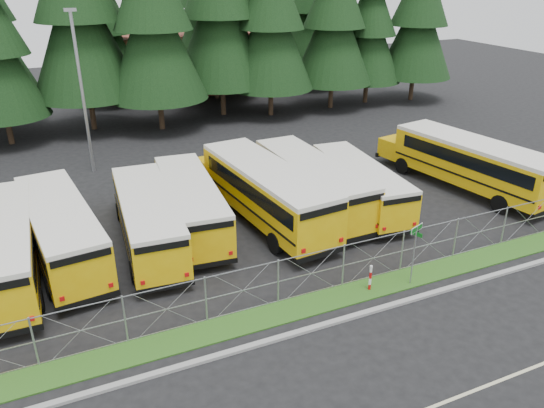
{
  "coord_description": "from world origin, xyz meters",
  "views": [
    {
      "loc": [
        -11.54,
        -17.2,
        12.55
      ],
      "look_at": [
        -2.03,
        4.0,
        1.95
      ],
      "focal_mm": 35.0,
      "sensor_mm": 36.0,
      "label": 1
    }
  ],
  "objects": [
    {
      "name": "conifer_13",
      "position": [
        16.5,
        34.61,
        8.72
      ],
      "size": [
        7.88,
        7.88,
        17.44
      ],
      "primitive_type": null,
      "color": "black",
      "rests_on": "ground"
    },
    {
      "name": "bus_4",
      "position": [
        -1.52,
        6.24,
        1.56
      ],
      "size": [
        3.95,
        12.13,
        3.12
      ],
      "primitive_type": null,
      "rotation": [
        0.0,
        0.0,
        0.1
      ],
      "color": "#D69E06",
      "rests_on": "ground"
    },
    {
      "name": "street_sign",
      "position": [
        1.72,
        -2.09,
        2.03
      ],
      "size": [
        0.79,
        0.52,
        2.81
      ],
      "color": "#989AA0",
      "rests_on": "ground"
    },
    {
      "name": "conifer_9",
      "position": [
        22.84,
        25.37,
        7.89
      ],
      "size": [
        7.14,
        7.14,
        15.78
      ],
      "primitive_type": null,
      "color": "black",
      "rests_on": "ground"
    },
    {
      "name": "bus_6",
      "position": [
        3.94,
        5.7,
        1.29
      ],
      "size": [
        3.22,
        9.98,
        2.57
      ],
      "primitive_type": null,
      "rotation": [
        0.0,
        0.0,
        -0.09
      ],
      "color": "#D69E06",
      "rests_on": "ground"
    },
    {
      "name": "brick_building",
      "position": [
        6.0,
        40.0,
        3.0
      ],
      "size": [
        22.0,
        10.0,
        6.0
      ],
      "primitive_type": "cube",
      "color": "brown",
      "rests_on": "ground"
    },
    {
      "name": "chainlink_fence",
      "position": [
        0.0,
        -1.0,
        1.0
      ],
      "size": [
        44.0,
        0.1,
        2.0
      ],
      "primitive_type": null,
      "color": "#989AA0",
      "rests_on": "ground"
    },
    {
      "name": "bus_1",
      "position": [
        -11.58,
        6.36,
        1.41
      ],
      "size": [
        3.73,
        11.0,
        2.83
      ],
      "primitive_type": null,
      "rotation": [
        0.0,
        0.0,
        0.11
      ],
      "color": "#D69E06",
      "rests_on": "ground"
    },
    {
      "name": "bus_3",
      "position": [
        -5.33,
        6.84,
        1.35
      ],
      "size": [
        3.36,
        10.45,
        2.69
      ],
      "primitive_type": null,
      "rotation": [
        0.0,
        0.0,
        -0.09
      ],
      "color": "#D69E06",
      "rests_on": "ground"
    },
    {
      "name": "bus_0",
      "position": [
        -13.88,
        5.51,
        1.44
      ],
      "size": [
        2.78,
        10.99,
        2.87
      ],
      "primitive_type": null,
      "rotation": [
        0.0,
        0.0,
        -0.02
      ],
      "color": "#D69E06",
      "rests_on": "ground"
    },
    {
      "name": "light_standard",
      "position": [
        -8.87,
        17.56,
        5.5
      ],
      "size": [
        0.7,
        0.35,
        10.14
      ],
      "color": "#989AA0",
      "rests_on": "ground"
    },
    {
      "name": "curb",
      "position": [
        0.0,
        -3.1,
        0.06
      ],
      "size": [
        50.0,
        0.25,
        0.12
      ],
      "primitive_type": "cube",
      "color": "gray",
      "rests_on": "ground"
    },
    {
      "name": "grass_verge",
      "position": [
        0.0,
        -1.7,
        0.03
      ],
      "size": [
        50.0,
        1.4,
        0.06
      ],
      "primitive_type": "cube",
      "color": "#1C4C15",
      "rests_on": "ground"
    },
    {
      "name": "conifer_4",
      "position": [
        -2.4,
        25.38,
        8.7
      ],
      "size": [
        7.87,
        7.87,
        17.4
      ],
      "primitive_type": null,
      "color": "black",
      "rests_on": "ground"
    },
    {
      "name": "bus_5",
      "position": [
        1.34,
        6.56,
        1.45
      ],
      "size": [
        2.9,
        11.13,
        2.9
      ],
      "primitive_type": null,
      "rotation": [
        0.0,
        0.0,
        0.03
      ],
      "color": "#D69E06",
      "rests_on": "ground"
    },
    {
      "name": "conifer_8",
      "position": [
        18.05,
        26.3,
        7.03
      ],
      "size": [
        6.36,
        6.36,
        14.06
      ],
      "primitive_type": null,
      "color": "black",
      "rests_on": "ground"
    },
    {
      "name": "conifer_6",
      "position": [
        7.61,
        25.73,
        8.25
      ],
      "size": [
        7.46,
        7.46,
        16.5
      ],
      "primitive_type": null,
      "color": "black",
      "rests_on": "ground"
    },
    {
      "name": "conifer_3",
      "position": [
        -7.56,
        27.61,
        9.4
      ],
      "size": [
        8.5,
        8.5,
        18.8
      ],
      "primitive_type": null,
      "color": "black",
      "rests_on": "ground"
    },
    {
      "name": "road_lane_line",
      "position": [
        0.0,
        -8.0,
        0.01
      ],
      "size": [
        50.0,
        0.12,
        0.01
      ],
      "primitive_type": "cube",
      "color": "beige",
      "rests_on": "ground"
    },
    {
      "name": "ground",
      "position": [
        0.0,
        0.0,
        0.0
      ],
      "size": [
        120.0,
        120.0,
        0.0
      ],
      "primitive_type": "plane",
      "color": "black",
      "rests_on": "ground"
    },
    {
      "name": "bus_east",
      "position": [
        11.3,
        5.26,
        1.54
      ],
      "size": [
        4.66,
        12.06,
        3.08
      ],
      "primitive_type": null,
      "rotation": [
        0.0,
        0.0,
        0.16
      ],
      "color": "#D69E06",
      "rests_on": "ground"
    },
    {
      "name": "bus_2",
      "position": [
        -7.69,
        5.94,
        1.36
      ],
      "size": [
        3.2,
        10.54,
        2.72
      ],
      "primitive_type": null,
      "rotation": [
        0.0,
        0.0,
        -0.07
      ],
      "color": "#D69E06",
      "rests_on": "ground"
    },
    {
      "name": "striped_bollard",
      "position": [
        -0.13,
        -1.77,
        0.6
      ],
      "size": [
        0.11,
        0.11,
        1.2
      ],
      "primitive_type": "cylinder",
      "color": "#B20C0C",
      "rests_on": "ground"
    },
    {
      "name": "conifer_7",
      "position": [
        13.84,
        25.83,
        8.06
      ],
      "size": [
        7.29,
        7.29,
        16.13
      ],
      "primitive_type": null,
      "color": "black",
      "rests_on": "ground"
    },
    {
      "name": "conifer_11",
      "position": [
        -4.8,
        35.71,
        7.28
      ],
      "size": [
        6.59,
        6.59,
        14.57
      ],
      "primitive_type": null,
      "color": "black",
      "rests_on": "ground"
    },
    {
      "name": "conifer_5",
      "position": [
        3.76,
        27.62,
        9.24
      ],
      "size": [
        8.36,
        8.36,
        18.48
      ],
      "primitive_type": null,
      "color": "black",
      "rests_on": "ground"
    }
  ]
}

